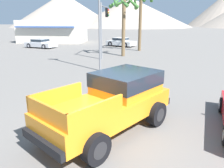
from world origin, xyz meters
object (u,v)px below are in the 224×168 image
Objects in this scene: orange_pickup_truck at (115,99)px; parked_car_white at (121,42)px; street_lamp_post at (99,4)px; traffic_light_main at (104,20)px; palm_tree_short at (141,4)px; parked_car_silver at (41,43)px; parked_car_dark at (71,38)px; palm_tree_tall at (124,9)px.

parked_car_white is at bearing 129.74° from orange_pickup_truck.
traffic_light_main is at bearing 96.96° from street_lamp_post.
palm_tree_short reaches higher than orange_pickup_truck.
parked_car_silver is 0.57× the size of street_lamp_post.
parked_car_dark is 0.63× the size of street_lamp_post.
palm_tree_tall is 0.85× the size of palm_tree_short.
parked_car_silver is at bearing -21.67° from parked_car_dark.
parked_car_white is at bearing -4.81° from traffic_light_main.
orange_pickup_truck is 0.66× the size of street_lamp_post.
street_lamp_post is at bearing -173.04° from traffic_light_main.
parked_car_white is 0.99× the size of parked_car_silver.
parked_car_silver is at bearing 155.39° from palm_tree_tall.
parked_car_silver is 0.63× the size of palm_tree_short.
orange_pickup_truck is 20.12m from palm_tree_short.
palm_tree_tall reaches higher than orange_pickup_truck.
street_lamp_post reaches higher than orange_pickup_truck.
parked_car_white is 0.63× the size of palm_tree_short.
palm_tree_short reaches higher than traffic_light_main.
orange_pickup_truck is at bearing -168.91° from traffic_light_main.
street_lamp_post is (0.77, -6.32, 1.09)m from traffic_light_main.
parked_car_dark is 0.96× the size of traffic_light_main.
street_lamp_post is at bearing -99.09° from palm_tree_tall.
street_lamp_post reaches higher than palm_tree_tall.
traffic_light_main is 0.84× the size of palm_tree_tall.
street_lamp_post is (-2.15, 8.56, 3.58)m from orange_pickup_truck.
parked_car_white reaches higher than parked_car_dark.
orange_pickup_truck reaches higher than parked_car_dark.
orange_pickup_truck reaches higher than parked_car_white.
parked_car_dark is at bearing 113.16° from street_lamp_post.
street_lamp_post is at bearing -103.58° from palm_tree_short.
parked_car_silver is at bearing 155.60° from orange_pickup_truck.
palm_tree_short is (0.54, 19.67, 4.20)m from orange_pickup_truck.
parked_car_white is 10.82m from parked_car_dark.
traffic_light_main is at bearing -125.82° from palm_tree_short.
street_lamp_post reaches higher than parked_car_silver.
parked_car_dark is 9.05m from parked_car_silver.
parked_car_white is 9.37m from palm_tree_tall.
street_lamp_post is (-0.00, -15.49, 4.03)m from parked_car_white.
palm_tree_short is at bearing -35.82° from traffic_light_main.
parked_car_dark is 1.10× the size of parked_car_silver.
palm_tree_tall is at bearing 128.36° from orange_pickup_truck.
orange_pickup_truck reaches higher than parked_car_silver.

